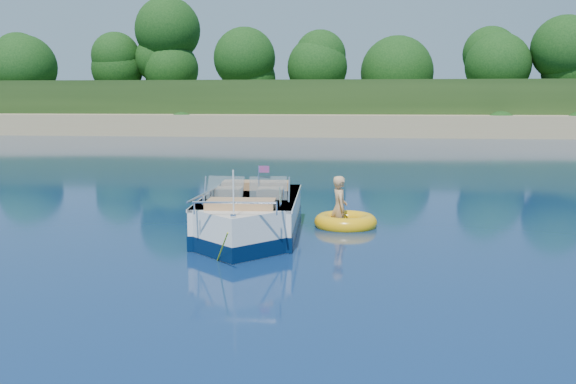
# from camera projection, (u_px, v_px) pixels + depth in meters

# --- Properties ---
(ground) EXTENTS (160.00, 160.00, 0.00)m
(ground) POSITION_uv_depth(u_px,v_px,m) (352.00, 272.00, 9.81)
(ground) COLOR #081D3E
(ground) RESTS_ON ground
(shoreline) EXTENTS (170.00, 59.00, 6.00)m
(shoreline) POSITION_uv_depth(u_px,v_px,m) (361.00, 113.00, 72.35)
(shoreline) COLOR tan
(shoreline) RESTS_ON ground
(treeline) EXTENTS (150.00, 7.12, 8.19)m
(treeline) POSITION_uv_depth(u_px,v_px,m) (362.00, 60.00, 49.32)
(treeline) COLOR black
(treeline) RESTS_ON ground
(motorboat) EXTENTS (2.00, 5.12, 1.70)m
(motorboat) POSITION_uv_depth(u_px,v_px,m) (249.00, 219.00, 12.32)
(motorboat) COLOR white
(motorboat) RESTS_ON ground
(tow_tube) EXTENTS (1.70, 1.70, 0.35)m
(tow_tube) POSITION_uv_depth(u_px,v_px,m) (346.00, 222.00, 13.32)
(tow_tube) COLOR #FFB40E
(tow_tube) RESTS_ON ground
(boy) EXTENTS (0.50, 0.80, 1.46)m
(boy) POSITION_uv_depth(u_px,v_px,m) (339.00, 226.00, 13.39)
(boy) COLOR tan
(boy) RESTS_ON ground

